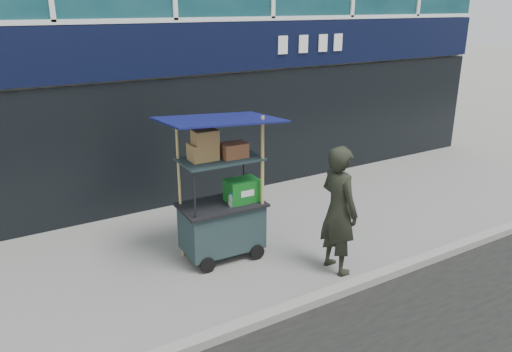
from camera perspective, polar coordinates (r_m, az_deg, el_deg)
ground at (r=6.80m, az=5.45°, el=-13.62°), size 80.00×80.00×0.00m
curb at (r=6.64m, az=6.52°, el=-13.96°), size 80.00×0.18×0.12m
vendor_cart at (r=7.45m, az=-3.83°, el=-3.73°), size 1.69×1.22×2.23m
vendor_man at (r=7.09m, az=9.43°, el=-3.85°), size 0.45×0.68×1.86m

